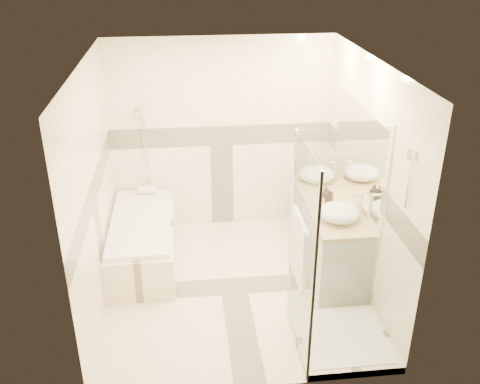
{
  "coord_description": "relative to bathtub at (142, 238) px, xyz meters",
  "views": [
    {
      "loc": [
        -0.48,
        -4.93,
        3.57
      ],
      "look_at": [
        0.1,
        0.25,
        1.05
      ],
      "focal_mm": 40.0,
      "sensor_mm": 36.0,
      "label": 1
    }
  ],
  "objects": [
    {
      "name": "room",
      "position": [
        1.08,
        -0.64,
        0.95
      ],
      "size": [
        2.82,
        3.02,
        2.52
      ],
      "color": "beige",
      "rests_on": "ground"
    },
    {
      "name": "faucet_far",
      "position": [
        2.35,
        -0.77,
        0.71
      ],
      "size": [
        0.12,
        0.03,
        0.29
      ],
      "color": "silver",
      "rests_on": "vanity"
    },
    {
      "name": "rolled_towel",
      "position": [
        0.05,
        0.69,
        0.31
      ],
      "size": [
        0.23,
        0.11,
        0.11
      ],
      "primitive_type": "cylinder",
      "rotation": [
        0.0,
        1.57,
        0.0
      ],
      "color": "white",
      "rests_on": "bathtub"
    },
    {
      "name": "shower_enclosure",
      "position": [
        1.86,
        -1.62,
        0.2
      ],
      "size": [
        0.96,
        0.93,
        2.04
      ],
      "color": "#F1E2C0",
      "rests_on": "ground"
    },
    {
      "name": "vessel_sink_near",
      "position": [
        2.13,
        0.22,
        0.63
      ],
      "size": [
        0.44,
        0.44,
        0.18
      ],
      "primitive_type": "ellipsoid",
      "color": "white",
      "rests_on": "vanity"
    },
    {
      "name": "folded_towels",
      "position": [
        2.13,
        0.3,
        0.58
      ],
      "size": [
        0.15,
        0.24,
        0.07
      ],
      "primitive_type": "cube",
      "rotation": [
        0.0,
        0.0,
        -0.07
      ],
      "color": "white",
      "rests_on": "vanity"
    },
    {
      "name": "amenity_bottle_b",
      "position": [
        2.13,
        -0.24,
        0.61
      ],
      "size": [
        0.11,
        0.11,
        0.13
      ],
      "primitive_type": "imported",
      "rotation": [
        0.0,
        0.0,
        0.03
      ],
      "color": "black",
      "rests_on": "vanity"
    },
    {
      "name": "faucet_near",
      "position": [
        2.35,
        0.22,
        0.69
      ],
      "size": [
        0.11,
        0.03,
        0.26
      ],
      "color": "silver",
      "rests_on": "vanity"
    },
    {
      "name": "vanity",
      "position": [
        2.15,
        -0.35,
        0.12
      ],
      "size": [
        0.58,
        1.62,
        0.85
      ],
      "color": "white",
      "rests_on": "ground"
    },
    {
      "name": "amenity_bottle_a",
      "position": [
        2.13,
        -0.39,
        0.63
      ],
      "size": [
        0.11,
        0.11,
        0.18
      ],
      "primitive_type": "imported",
      "rotation": [
        0.0,
        0.0,
        -0.4
      ],
      "color": "black",
      "rests_on": "vanity"
    },
    {
      "name": "bathtub",
      "position": [
        0.0,
        0.0,
        0.0
      ],
      "size": [
        0.75,
        1.7,
        0.56
      ],
      "color": "#F1E2C0",
      "rests_on": "ground"
    },
    {
      "name": "vessel_sink_far",
      "position": [
        2.13,
        -0.77,
        0.63
      ],
      "size": [
        0.43,
        0.43,
        0.17
      ],
      "primitive_type": "ellipsoid",
      "color": "white",
      "rests_on": "vanity"
    }
  ]
}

